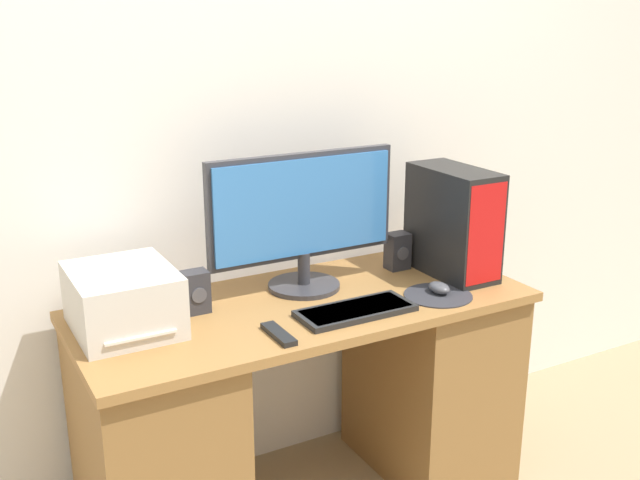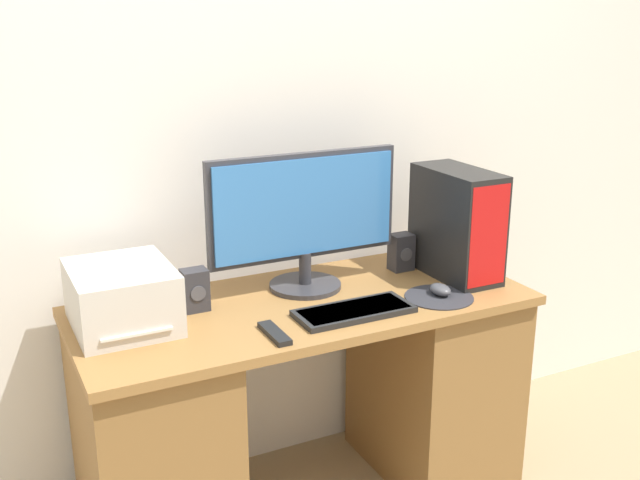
{
  "view_description": "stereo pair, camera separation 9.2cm",
  "coord_description": "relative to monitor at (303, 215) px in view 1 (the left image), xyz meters",
  "views": [
    {
      "loc": [
        -1.02,
        -1.64,
        1.63
      ],
      "look_at": [
        0.06,
        0.31,
        0.94
      ],
      "focal_mm": 42.0,
      "sensor_mm": 36.0,
      "label": 1
    },
    {
      "loc": [
        -0.94,
        -1.69,
        1.63
      ],
      "look_at": [
        0.06,
        0.31,
        0.94
      ],
      "focal_mm": 42.0,
      "sensor_mm": 36.0,
      "label": 2
    }
  ],
  "objects": [
    {
      "name": "monitor",
      "position": [
        0.0,
        0.0,
        0.0
      ],
      "size": [
        0.65,
        0.24,
        0.45
      ],
      "color": "#333338",
      "rests_on": "desk"
    },
    {
      "name": "printer",
      "position": [
        -0.61,
        -0.05,
        -0.16
      ],
      "size": [
        0.28,
        0.34,
        0.18
      ],
      "color": "beige",
      "rests_on": "desk"
    },
    {
      "name": "speaker_left",
      "position": [
        -0.38,
        -0.03,
        -0.19
      ],
      "size": [
        0.08,
        0.07,
        0.13
      ],
      "color": "#2D2D33",
      "rests_on": "desk"
    },
    {
      "name": "speaker_right",
      "position": [
        0.38,
        0.01,
        -0.19
      ],
      "size": [
        0.08,
        0.07,
        0.13
      ],
      "color": "#2D2D33",
      "rests_on": "desk"
    },
    {
      "name": "desk",
      "position": [
        -0.06,
        -0.11,
        -0.61
      ],
      "size": [
        1.44,
        0.61,
        0.74
      ],
      "color": "olive",
      "rests_on": "ground_plane"
    },
    {
      "name": "mousepad",
      "position": [
        0.35,
        -0.28,
        -0.25
      ],
      "size": [
        0.22,
        0.22,
        0.0
      ],
      "color": "#2D2D33",
      "rests_on": "desk"
    },
    {
      "name": "wall_back",
      "position": [
        -0.06,
        0.25,
        0.35
      ],
      "size": [
        6.4,
        0.05,
        2.7
      ],
      "color": "white",
      "rests_on": "ground_plane"
    },
    {
      "name": "mouse",
      "position": [
        0.36,
        -0.27,
        -0.23
      ],
      "size": [
        0.06,
        0.08,
        0.04
      ],
      "color": "#4C4C51",
      "rests_on": "mousepad"
    },
    {
      "name": "keyboard",
      "position": [
        0.04,
        -0.27,
        -0.24
      ],
      "size": [
        0.36,
        0.15,
        0.02
      ],
      "color": "black",
      "rests_on": "desk"
    },
    {
      "name": "computer_tower",
      "position": [
        0.52,
        -0.12,
        -0.06
      ],
      "size": [
        0.16,
        0.35,
        0.37
      ],
      "color": "black",
      "rests_on": "desk"
    },
    {
      "name": "remote_control",
      "position": [
        -0.24,
        -0.31,
        -0.24
      ],
      "size": [
        0.04,
        0.16,
        0.02
      ],
      "color": "black",
      "rests_on": "desk"
    }
  ]
}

